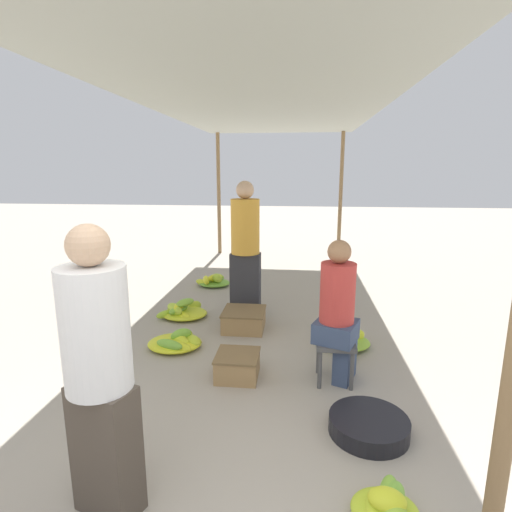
{
  "coord_description": "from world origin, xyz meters",
  "views": [
    {
      "loc": [
        0.47,
        -1.28,
        1.85
      ],
      "look_at": [
        0.0,
        3.0,
        0.93
      ],
      "focal_mm": 28.0,
      "sensor_mm": 36.0,
      "label": 1
    }
  ],
  "objects_px": {
    "banana_pile_left_2": "(178,342)",
    "shopper_walking_mid": "(245,246)",
    "crate_mid": "(244,320)",
    "banana_pile_left_0": "(182,311)",
    "vendor_foreground": "(99,372)",
    "crate_near": "(237,365)",
    "basin_black": "(369,425)",
    "stool": "(335,349)",
    "banana_pile_right_1": "(346,340)",
    "vendor_seated": "(339,311)",
    "banana_pile_right_0": "(386,508)",
    "banana_pile_left_1": "(213,281)"
  },
  "relations": [
    {
      "from": "banana_pile_left_1",
      "to": "banana_pile_right_0",
      "type": "distance_m",
      "value": 4.69
    },
    {
      "from": "stool",
      "to": "basin_black",
      "type": "relative_size",
      "value": 0.68
    },
    {
      "from": "stool",
      "to": "banana_pile_left_2",
      "type": "relative_size",
      "value": 0.63
    },
    {
      "from": "banana_pile_left_0",
      "to": "crate_near",
      "type": "xyz_separation_m",
      "value": [
        0.94,
        -1.42,
        0.03
      ]
    },
    {
      "from": "banana_pile_right_0",
      "to": "shopper_walking_mid",
      "type": "xyz_separation_m",
      "value": [
        -1.19,
        3.14,
        0.82
      ]
    },
    {
      "from": "basin_black",
      "to": "crate_mid",
      "type": "distance_m",
      "value": 2.16
    },
    {
      "from": "vendor_seated",
      "to": "banana_pile_left_0",
      "type": "distance_m",
      "value": 2.37
    },
    {
      "from": "vendor_seated",
      "to": "banana_pile_right_1",
      "type": "relative_size",
      "value": 1.84
    },
    {
      "from": "vendor_foreground",
      "to": "crate_near",
      "type": "height_order",
      "value": "vendor_foreground"
    },
    {
      "from": "banana_pile_left_1",
      "to": "crate_near",
      "type": "bearing_deg",
      "value": -73.45
    },
    {
      "from": "banana_pile_right_0",
      "to": "basin_black",
      "type": "bearing_deg",
      "value": 87.85
    },
    {
      "from": "banana_pile_left_1",
      "to": "banana_pile_left_0",
      "type": "bearing_deg",
      "value": -93.52
    },
    {
      "from": "vendor_seated",
      "to": "banana_pile_right_0",
      "type": "relative_size",
      "value": 3.26
    },
    {
      "from": "basin_black",
      "to": "crate_near",
      "type": "relative_size",
      "value": 1.46
    },
    {
      "from": "vendor_foreground",
      "to": "basin_black",
      "type": "distance_m",
      "value": 1.91
    },
    {
      "from": "banana_pile_left_0",
      "to": "crate_mid",
      "type": "bearing_deg",
      "value": -18.95
    },
    {
      "from": "shopper_walking_mid",
      "to": "crate_mid",
      "type": "bearing_deg",
      "value": -84.29
    },
    {
      "from": "vendor_foreground",
      "to": "banana_pile_right_0",
      "type": "distance_m",
      "value": 1.69
    },
    {
      "from": "banana_pile_left_1",
      "to": "crate_mid",
      "type": "bearing_deg",
      "value": -66.51
    },
    {
      "from": "basin_black",
      "to": "banana_pile_left_0",
      "type": "relative_size",
      "value": 0.9
    },
    {
      "from": "banana_pile_left_2",
      "to": "shopper_walking_mid",
      "type": "xyz_separation_m",
      "value": [
        0.57,
        1.17,
        0.83
      ]
    },
    {
      "from": "banana_pile_left_0",
      "to": "shopper_walking_mid",
      "type": "relative_size",
      "value": 0.37
    },
    {
      "from": "stool",
      "to": "vendor_seated",
      "type": "height_order",
      "value": "vendor_seated"
    },
    {
      "from": "banana_pile_right_1",
      "to": "crate_near",
      "type": "relative_size",
      "value": 1.8
    },
    {
      "from": "vendor_foreground",
      "to": "crate_near",
      "type": "relative_size",
      "value": 4.13
    },
    {
      "from": "vendor_foreground",
      "to": "shopper_walking_mid",
      "type": "distance_m",
      "value": 3.24
    },
    {
      "from": "vendor_seated",
      "to": "crate_near",
      "type": "bearing_deg",
      "value": -178.21
    },
    {
      "from": "banana_pile_left_1",
      "to": "shopper_walking_mid",
      "type": "height_order",
      "value": "shopper_walking_mid"
    },
    {
      "from": "banana_pile_right_0",
      "to": "crate_mid",
      "type": "bearing_deg",
      "value": 113.82
    },
    {
      "from": "banana_pile_left_0",
      "to": "banana_pile_left_1",
      "type": "height_order",
      "value": "banana_pile_left_0"
    },
    {
      "from": "vendor_foreground",
      "to": "stool",
      "type": "relative_size",
      "value": 4.13
    },
    {
      "from": "vendor_foreground",
      "to": "banana_pile_right_0",
      "type": "xyz_separation_m",
      "value": [
        1.51,
        0.08,
        -0.76
      ]
    },
    {
      "from": "crate_mid",
      "to": "vendor_foreground",
      "type": "bearing_deg",
      "value": -98.22
    },
    {
      "from": "shopper_walking_mid",
      "to": "basin_black",
      "type": "bearing_deg",
      "value": -63.08
    },
    {
      "from": "banana_pile_left_2",
      "to": "shopper_walking_mid",
      "type": "height_order",
      "value": "shopper_walking_mid"
    },
    {
      "from": "stool",
      "to": "banana_pile_right_1",
      "type": "bearing_deg",
      "value": 75.87
    },
    {
      "from": "stool",
      "to": "shopper_walking_mid",
      "type": "height_order",
      "value": "shopper_walking_mid"
    },
    {
      "from": "basin_black",
      "to": "banana_pile_left_0",
      "type": "distance_m",
      "value": 2.91
    },
    {
      "from": "banana_pile_left_2",
      "to": "crate_mid",
      "type": "height_order",
      "value": "crate_mid"
    },
    {
      "from": "basin_black",
      "to": "crate_near",
      "type": "bearing_deg",
      "value": 146.91
    },
    {
      "from": "stool",
      "to": "vendor_seated",
      "type": "xyz_separation_m",
      "value": [
        0.02,
        0.01,
        0.35
      ]
    },
    {
      "from": "basin_black",
      "to": "shopper_walking_mid",
      "type": "height_order",
      "value": "shopper_walking_mid"
    },
    {
      "from": "vendor_foreground",
      "to": "banana_pile_left_2",
      "type": "xyz_separation_m",
      "value": [
        -0.25,
        2.06,
        -0.77
      ]
    },
    {
      "from": "stool",
      "to": "banana_pile_left_1",
      "type": "bearing_deg",
      "value": 121.23
    },
    {
      "from": "basin_black",
      "to": "banana_pile_right_0",
      "type": "relative_size",
      "value": 1.44
    },
    {
      "from": "crate_mid",
      "to": "banana_pile_left_0",
      "type": "bearing_deg",
      "value": 161.05
    },
    {
      "from": "shopper_walking_mid",
      "to": "banana_pile_left_1",
      "type": "bearing_deg",
      "value": 121.01
    },
    {
      "from": "vendor_seated",
      "to": "basin_black",
      "type": "distance_m",
      "value": 0.95
    },
    {
      "from": "banana_pile_right_0",
      "to": "banana_pile_right_1",
      "type": "height_order",
      "value": "banana_pile_right_0"
    },
    {
      "from": "crate_near",
      "to": "banana_pile_left_2",
      "type": "bearing_deg",
      "value": 143.47
    }
  ]
}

